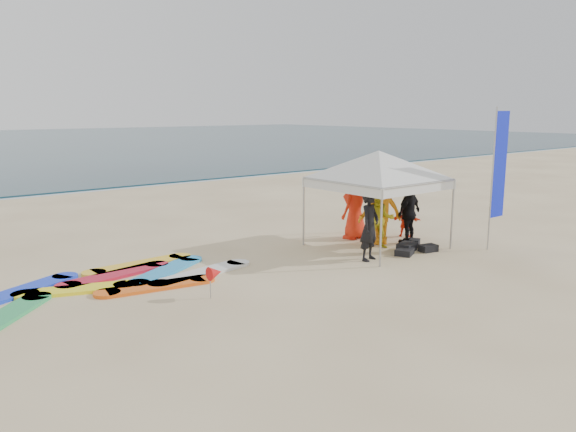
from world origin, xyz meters
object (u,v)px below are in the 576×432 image
(person_yellow, at_px, (380,219))
(canopy_tent, at_px, (379,151))
(person_seated, at_px, (405,221))
(person_orange_a, at_px, (381,209))
(feather_flag, at_px, (499,166))
(person_orange_b, at_px, (355,205))
(marker_pennant, at_px, (215,273))
(person_black_b, at_px, (409,213))
(person_black_a, at_px, (370,226))
(surfboard_spread, at_px, (118,281))

(person_yellow, bearing_deg, canopy_tent, 122.94)
(person_yellow, bearing_deg, person_seated, 55.93)
(person_orange_a, relative_size, feather_flag, 0.52)
(person_orange_b, relative_size, marker_pennant, 3.06)
(person_yellow, bearing_deg, person_black_b, 32.50)
(feather_flag, bearing_deg, person_orange_b, 123.15)
(person_black_a, distance_m, canopy_tent, 2.22)
(person_yellow, distance_m, person_seated, 1.73)
(person_orange_b, bearing_deg, person_black_b, 103.44)
(person_black_a, height_order, marker_pennant, person_black_a)
(surfboard_spread, bearing_deg, person_black_a, -20.99)
(feather_flag, bearing_deg, person_black_b, 126.78)
(person_black_a, height_order, feather_flag, feather_flag)
(person_orange_b, bearing_deg, marker_pennant, 3.80)
(person_black_a, xyz_separation_m, person_black_b, (2.15, 0.54, 0.00))
(person_orange_a, bearing_deg, person_black_a, 58.35)
(person_orange_b, height_order, marker_pennant, person_orange_b)
(person_orange_a, xyz_separation_m, surfboard_spread, (-7.04, 1.13, -0.93))
(person_black_a, distance_m, person_yellow, 1.32)
(person_yellow, xyz_separation_m, marker_pennant, (-5.54, -0.69, -0.29))
(person_orange_b, xyz_separation_m, canopy_tent, (-0.28, -1.10, 1.61))
(canopy_tent, height_order, feather_flag, feather_flag)
(surfboard_spread, bearing_deg, person_orange_a, -9.12)
(person_orange_a, bearing_deg, person_seated, -148.42)
(person_orange_a, height_order, person_black_b, person_orange_a)
(person_yellow, distance_m, feather_flag, 3.37)
(person_seated, bearing_deg, person_black_a, 79.78)
(person_seated, distance_m, canopy_tent, 2.69)
(canopy_tent, bearing_deg, surfboard_spread, 168.85)
(feather_flag, xyz_separation_m, surfboard_spread, (-9.04, 3.38, -2.16))
(feather_flag, bearing_deg, person_orange_a, 131.58)
(canopy_tent, bearing_deg, person_orange_b, 75.57)
(person_yellow, bearing_deg, person_orange_a, 80.89)
(person_black_b, bearing_deg, marker_pennant, -3.75)
(person_seated, bearing_deg, canopy_tent, 69.08)
(surfboard_spread, bearing_deg, person_yellow, -12.28)
(person_orange_b, height_order, feather_flag, feather_flag)
(person_yellow, bearing_deg, person_black_a, -109.43)
(person_black_a, distance_m, person_orange_b, 2.39)
(person_orange_a, distance_m, person_black_b, 0.80)
(feather_flag, height_order, surfboard_spread, feather_flag)
(person_yellow, xyz_separation_m, person_black_b, (1.02, -0.13, 0.08))
(person_orange_a, xyz_separation_m, marker_pennant, (-5.91, -1.01, -0.47))
(person_yellow, bearing_deg, feather_flag, 0.55)
(person_yellow, relative_size, marker_pennant, 2.46)
(person_orange_a, xyz_separation_m, person_black_b, (0.65, -0.45, -0.10))
(person_yellow, distance_m, canopy_tent, 1.80)
(person_orange_b, xyz_separation_m, marker_pennant, (-5.84, -1.92, -0.48))
(person_orange_a, distance_m, canopy_tent, 1.67)
(person_orange_a, height_order, person_orange_b, person_orange_b)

